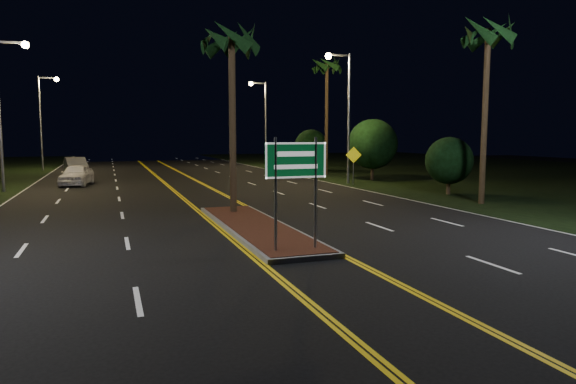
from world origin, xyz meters
name	(u,v)px	position (x,y,z in m)	size (l,w,h in m)	color
ground	(337,280)	(0.00, 0.00, 0.00)	(120.00, 120.00, 0.00)	black
grass_right	(527,174)	(30.00, 25.00, 0.00)	(40.00, 110.00, 0.01)	black
median_island	(256,227)	(0.00, 7.00, 0.08)	(2.25, 10.25, 0.17)	gray
highway_sign	(296,171)	(0.00, 2.80, 2.40)	(1.80, 0.08, 3.20)	gray
streetlight_left_mid	(5,97)	(-10.61, 24.00, 5.66)	(1.91, 0.44, 9.00)	gray
streetlight_left_far	(44,112)	(-10.61, 44.00, 5.66)	(1.91, 0.44, 9.00)	gray
streetlight_right_mid	(344,102)	(10.61, 22.00, 5.66)	(1.91, 0.44, 9.00)	gray
streetlight_right_far	(262,114)	(10.61, 42.00, 5.66)	(1.91, 0.44, 9.00)	gray
palm_median	(232,41)	(0.00, 10.50, 7.28)	(2.40, 2.40, 8.30)	#382819
palm_right_near	(488,35)	(12.50, 10.00, 8.21)	(2.40, 2.40, 9.30)	#382819
palm_right_far	(327,67)	(12.80, 30.00, 9.14)	(2.40, 2.40, 10.30)	#382819
shrub_near	(449,161)	(13.50, 14.00, 1.95)	(2.70, 2.70, 3.30)	#382819
shrub_mid	(373,144)	(14.00, 24.00, 2.73)	(3.78, 3.78, 4.62)	#382819
shrub_far	(311,146)	(13.80, 36.00, 2.34)	(3.24, 3.24, 3.96)	#382819
car_near	(76,173)	(-7.05, 26.94, 0.85)	(2.17, 5.07, 1.69)	white
car_far	(76,165)	(-7.65, 37.13, 0.87)	(2.24, 5.23, 1.74)	#AEB0B8
warning_sign	(354,160)	(10.80, 20.78, 1.71)	(1.08, 0.23, 2.61)	gray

